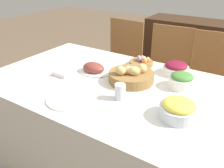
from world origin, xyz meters
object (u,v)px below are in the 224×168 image
(pineapple_bowl, at_px, (179,109))
(spoon, at_px, (95,109))
(bread_basket, at_px, (132,75))
(knife, at_px, (91,107))
(fork, at_px, (50,92))
(chair_far_left, at_px, (120,62))
(butter_dish, at_px, (62,74))
(sideboard, at_px, (195,58))
(dinner_plate, at_px, (70,99))
(beet_salad_bowl, at_px, (176,68))
(ham_platter, at_px, (94,69))
(chair_far_center, at_px, (165,73))
(green_salad_bowl, at_px, (182,80))
(chair_far_right, at_px, (210,83))
(drinking_cup, at_px, (120,92))
(egg_basket, at_px, (142,62))

(pineapple_bowl, relative_size, spoon, 1.24)
(bread_basket, xyz_separation_m, knife, (-0.03, -0.42, -0.04))
(fork, bearing_deg, chair_far_left, 102.47)
(bread_basket, relative_size, butter_dish, 2.54)
(sideboard, bearing_deg, dinner_plate, -97.19)
(beet_salad_bowl, bearing_deg, ham_platter, -149.50)
(chair_far_center, relative_size, green_salad_bowl, 5.61)
(chair_far_right, height_order, butter_dish, chair_far_right)
(beet_salad_bowl, height_order, pineapple_bowl, pineapple_bowl)
(fork, bearing_deg, green_salad_bowl, 40.20)
(bread_basket, relative_size, fork, 1.89)
(bread_basket, xyz_separation_m, drinking_cup, (0.06, -0.25, 0.00))
(chair_far_right, distance_m, drinking_cup, 1.15)
(ham_platter, bearing_deg, pineapple_bowl, -17.59)
(chair_far_left, height_order, green_salad_bowl, chair_far_left)
(egg_basket, relative_size, spoon, 1.16)
(chair_far_left, bearing_deg, fork, -76.79)
(sideboard, bearing_deg, egg_basket, -96.01)
(green_salad_bowl, distance_m, knife, 0.63)
(sideboard, xyz_separation_m, bread_basket, (-0.06, -1.54, 0.35))
(egg_basket, relative_size, drinking_cup, 1.92)
(chair_far_left, bearing_deg, egg_basket, -42.22)
(sideboard, height_order, spoon, sideboard)
(chair_far_left, distance_m, spoon, 1.38)
(ham_platter, height_order, green_salad_bowl, green_salad_bowl)
(egg_basket, bearing_deg, spoon, -84.03)
(beet_salad_bowl, bearing_deg, dinner_plate, -119.26)
(chair_far_right, bearing_deg, ham_platter, -135.92)
(chair_far_left, height_order, knife, chair_far_left)
(pineapple_bowl, relative_size, drinking_cup, 2.05)
(egg_basket, bearing_deg, drinking_cup, -76.61)
(chair_far_left, xyz_separation_m, pineapple_bowl, (0.99, -1.06, 0.30))
(sideboard, height_order, egg_basket, sideboard)
(butter_dish, bearing_deg, dinner_plate, -39.51)
(chair_far_right, bearing_deg, egg_basket, -137.89)
(chair_far_right, height_order, drinking_cup, chair_far_right)
(egg_basket, relative_size, green_salad_bowl, 1.11)
(chair_far_right, relative_size, ham_platter, 3.64)
(spoon, height_order, drinking_cup, drinking_cup)
(chair_far_center, bearing_deg, egg_basket, -96.13)
(knife, bearing_deg, sideboard, 89.67)
(dinner_plate, xyz_separation_m, fork, (-0.16, 0.00, -0.00))
(chair_far_left, relative_size, dinner_plate, 3.48)
(ham_platter, xyz_separation_m, green_salad_bowl, (0.63, 0.12, 0.02))
(egg_basket, height_order, knife, egg_basket)
(green_salad_bowl, relative_size, dinner_plate, 0.62)
(dinner_plate, bearing_deg, spoon, 0.00)
(sideboard, xyz_separation_m, knife, (-0.08, -1.96, 0.31))
(chair_far_left, height_order, pineapple_bowl, chair_far_left)
(chair_far_left, bearing_deg, green_salad_bowl, -35.41)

